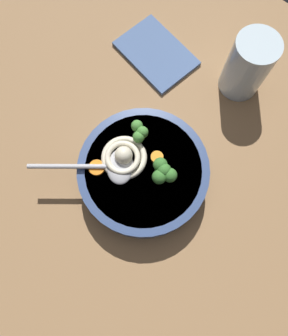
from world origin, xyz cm
name	(u,v)px	position (x,y,z in cm)	size (l,w,h in cm)	color
table_slab	(128,167)	(0.00, 0.00, 1.26)	(97.89, 97.89, 2.51)	#936D47
soup_bowl	(144,172)	(3.57, 0.18, 5.33)	(21.94, 21.94, 5.45)	#334775
noodle_pile	(124,158)	(0.12, -0.61, 9.00)	(8.29, 8.13, 3.33)	beige
soup_spoon	(112,167)	(-0.58, -3.00, 8.76)	(15.73, 13.15, 1.60)	#B7B7BC
broccoli_floret_rear	(163,172)	(6.72, 1.07, 10.19)	(4.50, 3.87, 3.56)	#7A9E60
broccoli_floret_beside_chili	(139,131)	(-0.47, 4.21, 9.86)	(3.83, 3.30, 3.03)	#7A9E60
carrot_slice_near_spoon	(97,168)	(-2.50, -4.55, 8.29)	(2.62, 2.62, 0.65)	orange
carrot_slice_left	(157,157)	(4.21, 2.84, 8.35)	(2.08, 2.08, 0.76)	orange
drinking_glass	(248,66)	(6.77, 26.20, 8.58)	(7.72, 7.72, 12.15)	silver
folded_napkin	(156,53)	(-9.95, 21.69, 2.91)	(15.16, 10.47, 0.80)	#4C6693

